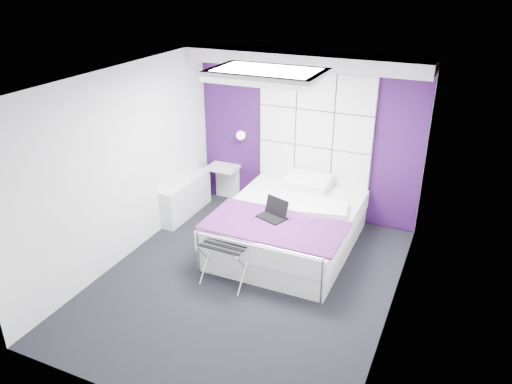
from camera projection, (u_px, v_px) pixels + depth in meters
floor at (247, 280)px, 6.47m from camera, size 4.40×4.40×0.00m
ceiling at (245, 79)px, 5.39m from camera, size 4.40×4.40×0.00m
wall_back at (306, 136)px, 7.76m from camera, size 3.60×0.00×3.60m
wall_left at (123, 166)px, 6.60m from camera, size 0.00×4.40×4.40m
wall_right at (400, 218)px, 5.26m from camera, size 0.00×4.40×4.40m
accent_wall at (306, 136)px, 7.75m from camera, size 3.58×0.02×2.58m
soffit at (304, 60)px, 7.05m from camera, size 3.58×0.50×0.20m
headboard at (314, 146)px, 7.70m from camera, size 1.80×0.08×2.30m
skylight at (267, 74)px, 5.91m from camera, size 1.36×0.86×0.12m
wall_lamp at (242, 135)px, 8.07m from camera, size 0.15×0.15×0.15m
radiator at (187, 197)px, 8.06m from camera, size 0.22×1.20×0.60m
bed at (289, 226)px, 7.13m from camera, size 1.84×2.22×0.77m
nightstand at (223, 167)px, 8.41m from camera, size 0.50×0.39×0.06m
luggage_rack at (226, 263)px, 6.34m from camera, size 0.57×0.42×0.56m
laptop at (273, 212)px, 6.71m from camera, size 0.37×0.26×0.26m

